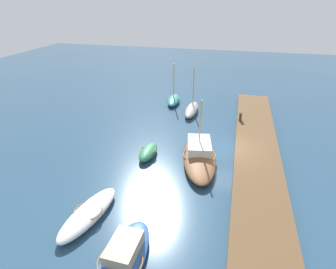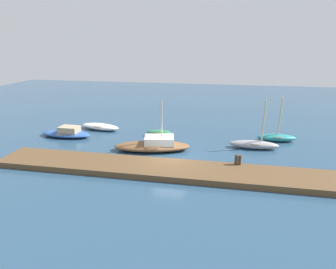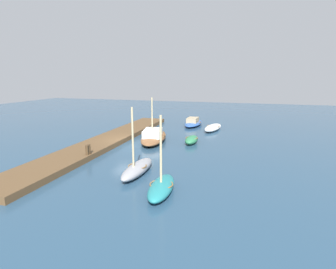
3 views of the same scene
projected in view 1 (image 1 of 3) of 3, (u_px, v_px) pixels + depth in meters
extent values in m
plane|color=navy|center=(227.00, 152.00, 20.19)|extent=(84.00, 84.00, 0.00)
cube|color=brown|center=(257.00, 153.00, 19.65)|extent=(24.77, 3.06, 0.42)
ellipsoid|color=brown|center=(199.00, 157.00, 18.82)|extent=(6.65, 3.30, 0.72)
torus|color=olive|center=(199.00, 155.00, 18.73)|extent=(2.60, 2.60, 0.07)
cube|color=silver|center=(199.00, 146.00, 19.13)|extent=(2.68, 1.98, 0.66)
cylinder|color=#C6B284|center=(200.00, 125.00, 18.65)|extent=(0.12, 0.12, 3.60)
ellipsoid|color=#939399|center=(192.00, 110.00, 26.64)|extent=(4.12, 1.11, 0.70)
torus|color=olive|center=(192.00, 108.00, 26.55)|extent=(1.18, 1.18, 0.07)
cylinder|color=#C6B284|center=(193.00, 87.00, 26.21)|extent=(0.12, 0.12, 3.70)
ellipsoid|color=white|center=(89.00, 213.00, 14.05)|extent=(4.50, 2.07, 0.64)
torus|color=olive|center=(88.00, 211.00, 13.97)|extent=(1.65, 1.65, 0.07)
ellipsoid|color=teal|center=(174.00, 100.00, 29.10)|extent=(3.59, 1.49, 0.66)
torus|color=olive|center=(174.00, 99.00, 29.02)|extent=(1.36, 1.36, 0.07)
cylinder|color=#C6B284|center=(174.00, 81.00, 28.26)|extent=(0.12, 0.12, 3.62)
ellipsoid|color=#2D7A4C|center=(148.00, 152.00, 19.49)|extent=(2.60, 1.10, 0.67)
torus|color=olive|center=(148.00, 150.00, 19.41)|extent=(1.14, 1.14, 0.07)
ellipsoid|color=#2D569E|center=(120.00, 264.00, 11.44)|extent=(5.04, 1.98, 0.57)
torus|color=olive|center=(120.00, 262.00, 11.37)|extent=(1.97, 1.97, 0.07)
cube|color=tan|center=(124.00, 248.00, 11.59)|extent=(1.85, 1.25, 0.60)
cylinder|color=#47331E|center=(240.00, 117.00, 23.93)|extent=(0.22, 0.22, 0.73)
cylinder|color=#47331E|center=(240.00, 116.00, 24.15)|extent=(0.22, 0.22, 0.71)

